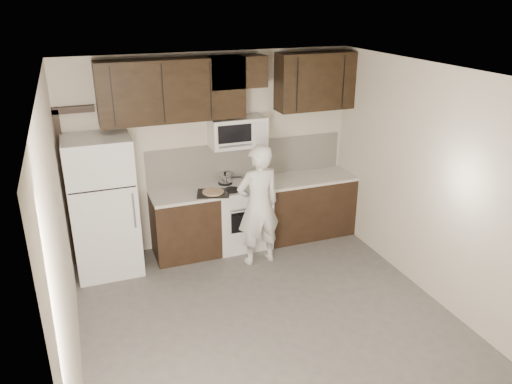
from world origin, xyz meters
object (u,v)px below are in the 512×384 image
stove (241,215)px  microwave (237,132)px  refrigerator (103,206)px  person (258,205)px

stove → microwave: 1.20m
microwave → refrigerator: size_ratio=0.42×
stove → microwave: size_ratio=1.24×
microwave → refrigerator: (-1.85, -0.17, -0.75)m
stove → refrigerator: refrigerator is taller
stove → person: (0.05, -0.55, 0.36)m
stove → refrigerator: bearing=-178.5°
microwave → person: bearing=-85.6°
stove → refrigerator: 1.90m
stove → refrigerator: size_ratio=0.52×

